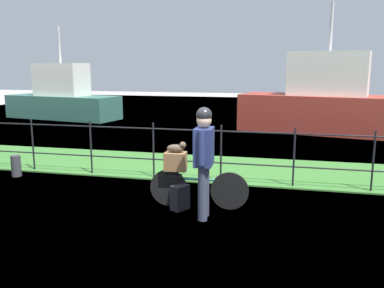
% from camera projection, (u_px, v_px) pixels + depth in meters
% --- Properties ---
extents(ground_plane, '(60.00, 60.00, 0.00)m').
position_uv_depth(ground_plane, '(156.00, 215.00, 6.26)').
color(ground_plane, '#9E9993').
extents(grass_strip, '(27.00, 2.40, 0.03)m').
position_uv_depth(grass_strip, '(198.00, 167.00, 9.17)').
color(grass_strip, '#38702D').
rests_on(grass_strip, ground).
extents(harbor_water, '(30.00, 30.00, 0.00)m').
position_uv_depth(harbor_water, '(237.00, 125.00, 15.99)').
color(harbor_water, slate).
rests_on(harbor_water, ground).
extents(iron_fence, '(18.04, 0.04, 1.15)m').
position_uv_depth(iron_fence, '(187.00, 149.00, 8.03)').
color(iron_fence, black).
rests_on(iron_fence, ground).
extents(bicycle_main, '(1.61, 0.18, 0.61)m').
position_uv_depth(bicycle_main, '(197.00, 188.00, 6.53)').
color(bicycle_main, black).
rests_on(bicycle_main, ground).
extents(wooden_crate, '(0.35, 0.27, 0.29)m').
position_uv_depth(wooden_crate, '(175.00, 161.00, 6.51)').
color(wooden_crate, brown).
rests_on(wooden_crate, bicycle_main).
extents(terrier_dog, '(0.32, 0.15, 0.18)m').
position_uv_depth(terrier_dog, '(177.00, 148.00, 6.47)').
color(terrier_dog, '#4C3D2D').
rests_on(terrier_dog, wooden_crate).
extents(cyclist_person, '(0.28, 0.54, 1.68)m').
position_uv_depth(cyclist_person, '(204.00, 153.00, 5.94)').
color(cyclist_person, '#383D51').
rests_on(cyclist_person, ground).
extents(backpack_on_paving, '(0.30, 0.33, 0.40)m').
position_uv_depth(backpack_on_paving, '(180.00, 197.00, 6.45)').
color(backpack_on_paving, black).
rests_on(backpack_on_paving, ground).
extents(mooring_bollard, '(0.20, 0.20, 0.44)m').
position_uv_depth(mooring_bollard, '(16.00, 166.00, 8.43)').
color(mooring_bollard, '#38383D').
rests_on(mooring_bollard, ground).
extents(moored_boat_near, '(6.13, 3.16, 4.37)m').
position_uv_depth(moored_boat_near, '(327.00, 104.00, 13.97)').
color(moored_boat_near, '#9E3328').
rests_on(moored_boat_near, ground).
extents(moored_boat_mid, '(5.39, 2.59, 4.02)m').
position_uv_depth(moored_boat_mid, '(63.00, 99.00, 17.90)').
color(moored_boat_mid, '#336656').
rests_on(moored_boat_mid, ground).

